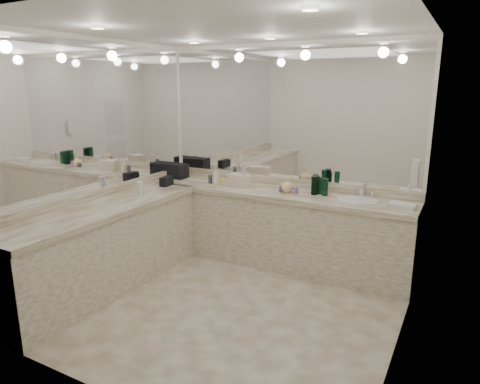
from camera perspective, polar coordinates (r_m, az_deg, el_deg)
The scene contains 35 objects.
floor at distance 4.39m, azimuth -1.91°, elevation -14.66°, with size 3.20×3.20×0.00m, color beige.
ceiling at distance 3.89m, azimuth -2.24°, elevation 21.32°, with size 3.20×3.20×0.00m, color white.
wall_back at distance 5.26m, azimuth 6.28°, elevation 5.11°, with size 3.20×0.02×2.60m, color white.
wall_left at distance 4.93m, azimuth -18.34°, elevation 3.89°, with size 0.02×3.00×2.60m, color white.
wall_right at distance 3.43m, azimuth 21.63°, elevation -0.55°, with size 0.02×3.00×2.60m, color white.
vanity_back_base at distance 5.20m, azimuth 4.76°, elevation -4.95°, with size 3.20×0.60×0.84m, color silver.
vanity_back_top at distance 5.07m, azimuth 4.82°, elevation -0.16°, with size 3.20×0.64×0.06m, color silver.
vanity_left_base at distance 4.75m, azimuth -17.64°, elevation -7.47°, with size 0.60×2.40×0.84m, color silver.
vanity_left_top at distance 4.60m, azimuth -17.97°, elevation -2.26°, with size 0.64×2.42×0.06m, color silver.
backsplash_back at distance 5.31m, azimuth 6.10°, elevation 1.34°, with size 3.20×0.04×0.10m, color silver.
backsplash_left at distance 4.99m, azimuth -17.87°, elevation -0.08°, with size 0.04×3.00×0.10m, color silver.
mirror_back at distance 5.20m, azimuth 6.37°, elevation 10.27°, with size 3.12×0.01×1.55m, color white.
mirror_left at distance 4.87m, azimuth -18.67°, elevation 9.39°, with size 0.01×2.92×1.55m, color white.
sink at distance 4.78m, azimuth 15.34°, elevation -1.17°, with size 0.44×0.44×0.03m, color white.
faucet at distance 4.96m, azimuth 15.97°, elevation 0.23°, with size 0.24×0.16×0.14m, color silver.
wall_phone at distance 4.11m, azimuth 22.33°, elevation 2.36°, with size 0.06×0.10×0.24m, color white.
door at distance 3.03m, azimuth 19.73°, elevation -7.21°, with size 0.02×0.82×2.10m, color white.
black_toiletry_bag at distance 5.81m, azimuth -8.66°, elevation 2.78°, with size 0.32×0.20×0.18m, color black.
black_bag_spill at distance 5.36m, azimuth -9.78°, elevation 1.39°, with size 0.09×0.20×0.11m, color black.
cream_cosmetic_case at distance 5.25m, azimuth -0.20°, elevation 1.56°, with size 0.26×0.16×0.15m, color beige.
hand_towel at distance 4.64m, azimuth 20.82°, elevation -1.71°, with size 0.26×0.17×0.04m, color white.
lotion_left at distance 4.99m, azimuth -13.24°, elevation 0.59°, with size 0.07×0.07×0.16m, color white.
soap_bottle_a at distance 5.40m, azimuth -3.23°, elevation 2.17°, with size 0.08×0.08×0.20m, color white.
soap_bottle_b at distance 5.20m, azimuth 0.48°, elevation 1.79°, with size 0.09×0.10×0.21m, color silver.
soap_bottle_c at distance 4.98m, azimuth 6.30°, elevation 0.93°, with size 0.14×0.14×0.17m, color #FDD69B.
green_bottle_0 at distance 4.90m, azimuth 11.29°, elevation 0.65°, with size 0.07×0.07×0.19m, color #0D472B.
green_bottle_1 at distance 5.01m, azimuth 10.01°, elevation 1.12°, with size 0.06×0.06×0.21m, color #0D472B.
green_bottle_2 at distance 4.95m, azimuth 10.16°, elevation 0.96°, with size 0.06×0.06×0.21m, color #0D472B.
green_bottle_3 at distance 4.98m, azimuth 10.59°, elevation 0.88°, with size 0.07×0.07×0.19m, color #0D472B.
green_bottle_4 at distance 4.91m, azimuth 9.89°, elevation 0.86°, with size 0.07×0.07×0.21m, color #0D472B.
amenity_bottle_0 at distance 5.00m, azimuth 5.58°, elevation 0.35°, with size 0.06×0.06×0.07m, color #3F3F4C.
amenity_bottle_1 at distance 4.95m, azimuth 7.39°, elevation 0.24°, with size 0.06×0.06×0.08m, color #9966B2.
amenity_bottle_2 at distance 5.45m, azimuth -3.98°, elevation 1.74°, with size 0.05×0.05×0.10m, color #3F3F4C.
amenity_bottle_3 at distance 5.45m, azimuth -2.54°, elevation 1.57°, with size 0.05×0.05×0.07m, color #F2D84C.
amenity_bottle_4 at distance 5.41m, azimuth -2.89°, elevation 1.81°, with size 0.04×0.04×0.13m, color silver.
Camera 1 is at (1.96, -3.32, 2.10)m, focal length 32.00 mm.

